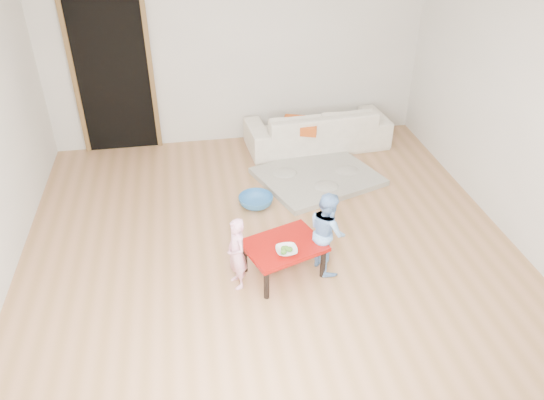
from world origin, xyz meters
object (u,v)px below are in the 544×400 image
object	(u,v)px
sofa	(317,128)
red_table	(284,259)
bowl	(287,251)
child_pink	(237,254)
basin	(256,201)
child_blue	(327,232)

from	to	relation	value
sofa	red_table	bearing A→B (deg)	65.26
bowl	child_pink	xyz separation A→B (m)	(-0.45, 0.05, -0.02)
red_table	child_pink	xyz separation A→B (m)	(-0.45, -0.08, 0.18)
basin	red_table	bearing A→B (deg)	-85.86
red_table	child_blue	size ratio (longest dim) A/B	0.85
sofa	child_pink	bearing A→B (deg)	57.69
child_blue	child_pink	bearing A→B (deg)	87.61
child_pink	child_blue	world-z (taller)	child_blue
child_pink	basin	size ratio (longest dim) A/B	1.83
red_table	child_pink	world-z (taller)	child_pink
sofa	bowl	size ratio (longest dim) A/B	9.74
bowl	red_table	bearing A→B (deg)	89.62
sofa	basin	size ratio (longest dim) A/B	4.84
red_table	basin	size ratio (longest dim) A/B	1.79
red_table	child_blue	bearing A→B (deg)	5.17
child_pink	basin	world-z (taller)	child_pink
bowl	basin	xyz separation A→B (m)	(-0.09, 1.35, -0.32)
child_blue	basin	size ratio (longest dim) A/B	2.11
child_pink	basin	xyz separation A→B (m)	(0.36, 1.29, -0.30)
sofa	basin	world-z (taller)	sofa
child_blue	basin	bearing A→B (deg)	13.38
sofa	child_blue	distance (m)	2.58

